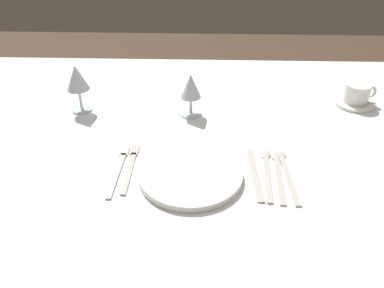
{
  "coord_description": "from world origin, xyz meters",
  "views": [
    {
      "loc": [
        -0.01,
        -1.02,
        1.39
      ],
      "look_at": [
        -0.04,
        -0.09,
        0.76
      ],
      "focal_mm": 38.12,
      "sensor_mm": 36.0,
      "label": 1
    }
  ],
  "objects": [
    {
      "name": "dining_table",
      "position": [
        0.0,
        0.0,
        0.66
      ],
      "size": [
        1.8,
        1.11,
        0.74
      ],
      "color": "white",
      "rests_on": "ground"
    },
    {
      "name": "dinner_plate",
      "position": [
        -0.04,
        -0.21,
        0.75
      ],
      "size": [
        0.26,
        0.26,
        0.02
      ],
      "primitive_type": "cylinder",
      "color": "white",
      "rests_on": "dining_table"
    },
    {
      "name": "fork_outer",
      "position": [
        -0.2,
        -0.17,
        0.74
      ],
      "size": [
        0.02,
        0.2,
        0.0
      ],
      "color": "beige",
      "rests_on": "dining_table"
    },
    {
      "name": "fork_inner",
      "position": [
        -0.23,
        -0.18,
        0.74
      ],
      "size": [
        0.03,
        0.22,
        0.0
      ],
      "color": "beige",
      "rests_on": "dining_table"
    },
    {
      "name": "dinner_knife",
      "position": [
        0.13,
        -0.2,
        0.74
      ],
      "size": [
        0.03,
        0.22,
        0.0
      ],
      "color": "beige",
      "rests_on": "dining_table"
    },
    {
      "name": "spoon_soup",
      "position": [
        0.16,
        -0.17,
        0.74
      ],
      "size": [
        0.03,
        0.22,
        0.01
      ],
      "color": "beige",
      "rests_on": "dining_table"
    },
    {
      "name": "spoon_dessert",
      "position": [
        0.19,
        -0.18,
        0.74
      ],
      "size": [
        0.03,
        0.22,
        0.01
      ],
      "color": "beige",
      "rests_on": "dining_table"
    },
    {
      "name": "spoon_tea",
      "position": [
        0.21,
        -0.17,
        0.74
      ],
      "size": [
        0.03,
        0.22,
        0.01
      ],
      "color": "beige",
      "rests_on": "dining_table"
    },
    {
      "name": "saucer_left",
      "position": [
        0.49,
        0.19,
        0.74
      ],
      "size": [
        0.13,
        0.13,
        0.01
      ],
      "primitive_type": "cylinder",
      "color": "white",
      "rests_on": "dining_table"
    },
    {
      "name": "coffee_cup_left",
      "position": [
        0.49,
        0.19,
        0.78
      ],
      "size": [
        0.1,
        0.08,
        0.06
      ],
      "color": "white",
      "rests_on": "saucer_left"
    },
    {
      "name": "wine_glass_centre",
      "position": [
        -0.05,
        0.11,
        0.83
      ],
      "size": [
        0.07,
        0.07,
        0.14
      ],
      "color": "silver",
      "rests_on": "dining_table"
    },
    {
      "name": "wine_glass_left",
      "position": [
        -0.4,
        0.12,
        0.85
      ],
      "size": [
        0.07,
        0.07,
        0.15
      ],
      "color": "silver",
      "rests_on": "dining_table"
    }
  ]
}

